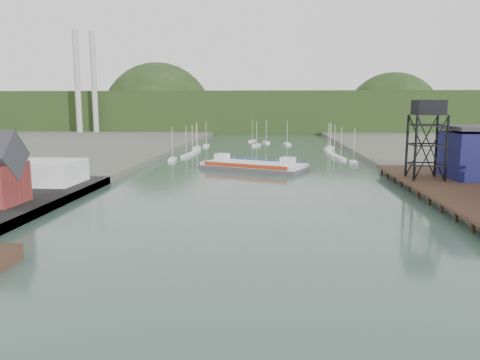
# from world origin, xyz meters

# --- Properties ---
(ground) EXTENTS (600.00, 600.00, 0.00)m
(ground) POSITION_xyz_m (0.00, 0.00, 0.00)
(ground) COLOR #314C46
(ground) RESTS_ON ground
(east_pier) EXTENTS (14.00, 70.00, 2.45)m
(east_pier) POSITION_xyz_m (37.00, 45.00, 1.90)
(east_pier) COLOR black
(east_pier) RESTS_ON ground
(white_shed) EXTENTS (18.00, 12.00, 4.50)m
(white_shed) POSITION_xyz_m (-44.00, 50.00, 3.85)
(white_shed) COLOR silver
(white_shed) RESTS_ON west_quay
(lift_tower) EXTENTS (6.50, 6.50, 16.00)m
(lift_tower) POSITION_xyz_m (35.00, 58.00, 15.65)
(lift_tower) COLOR black
(lift_tower) RESTS_ON east_pier
(marina_sailboats) EXTENTS (57.71, 92.65, 0.90)m
(marina_sailboats) POSITION_xyz_m (0.08, 138.46, 0.35)
(marina_sailboats) COLOR silver
(marina_sailboats) RESTS_ON ground
(smokestacks) EXTENTS (11.20, 8.20, 60.00)m
(smokestacks) POSITION_xyz_m (-106.00, 232.50, 30.00)
(smokestacks) COLOR #AAAAA5
(smokestacks) RESTS_ON ground
(distant_hills) EXTENTS (500.00, 120.00, 80.00)m
(distant_hills) POSITION_xyz_m (-3.98, 301.35, 10.38)
(distant_hills) COLOR black
(distant_hills) RESTS_ON ground
(chain_ferry) EXTENTS (29.36, 21.19, 3.93)m
(chain_ferry) POSITION_xyz_m (-1.29, 84.28, 1.13)
(chain_ferry) COLOR #464648
(chain_ferry) RESTS_ON ground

